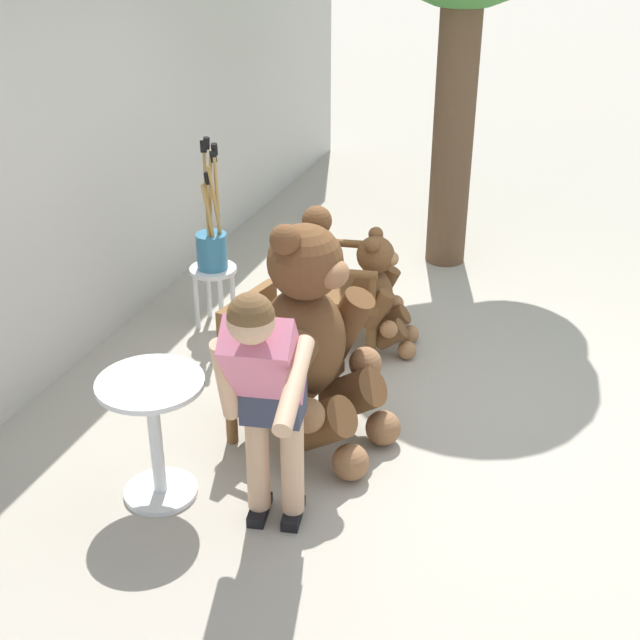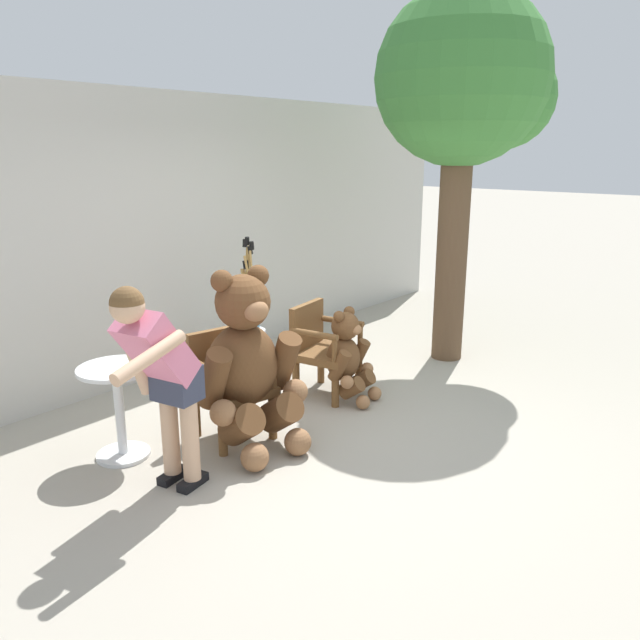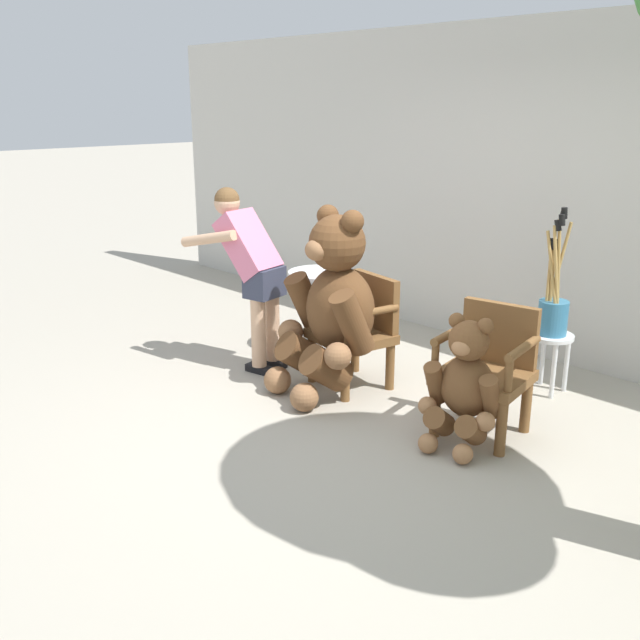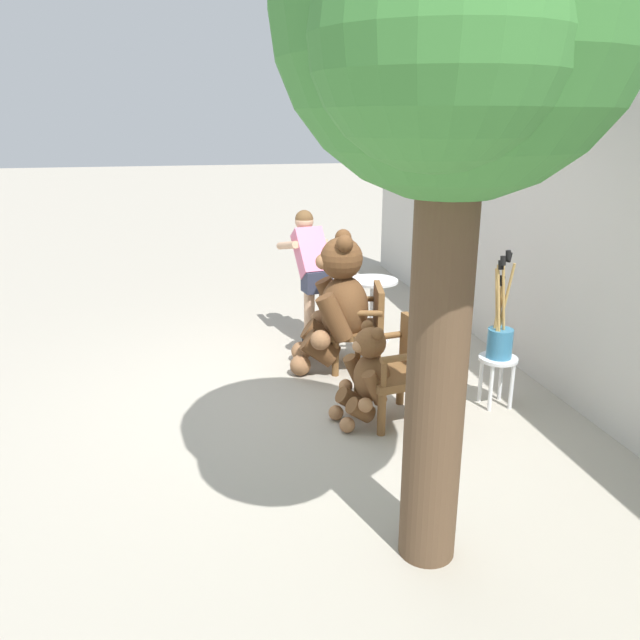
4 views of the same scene
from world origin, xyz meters
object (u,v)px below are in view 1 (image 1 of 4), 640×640
Objects in this scene: wooden_chair_left at (273,364)px; brush_bucket at (212,240)px; person_visitor at (266,386)px; teddy_bear_small at (378,293)px; wooden_chair_right at (338,283)px; teddy_bear_large at (312,339)px; round_side_table at (154,425)px; white_stool at (214,281)px.

brush_bucket is at bearing 39.64° from wooden_chair_left.
person_visitor is at bearing -147.59° from brush_bucket.
wooden_chair_left is 0.90× the size of brush_bucket.
teddy_bear_small is at bearing -13.55° from wooden_chair_left.
wooden_chair_right is 1.25m from teddy_bear_large.
teddy_bear_small is (1.22, -0.03, -0.27)m from teddy_bear_large.
teddy_bear_small is at bearing -86.77° from brush_bucket.
brush_bucket is at bearing 93.14° from wooden_chair_right.
wooden_chair_left is at bearing -24.34° from round_side_table.
brush_bucket is at bearing 16.93° from round_side_table.
round_side_table is at bearing 81.86° from person_visitor.
wooden_chair_right is at bearing -10.20° from round_side_table.
wooden_chair_left is at bearing 21.16° from person_visitor.
round_side_table is at bearing -163.07° from brush_bucket.
teddy_bear_large is (-1.20, -0.26, 0.23)m from wooden_chair_right.
brush_bucket is (-0.05, 0.93, 0.21)m from wooden_chair_right.
teddy_bear_small reaches higher than round_side_table.
wooden_chair_right is 0.90× the size of brush_bucket.
brush_bucket reaches higher than teddy_bear_small.
white_stool is at bearing 45.95° from teddy_bear_large.
teddy_bear_small is 0.59× the size of person_visitor.
wooden_chair_right is 2.12m from person_visitor.
wooden_chair_right is 0.58× the size of person_visitor.
round_side_table is at bearing -162.94° from white_stool.
round_side_table is (-1.97, 0.64, 0.02)m from teddy_bear_small.
white_stool is 0.32m from brush_bucket.
wooden_chair_right is 0.61× the size of teddy_bear_large.
teddy_bear_small is at bearing 1.44° from person_visitor.
person_visitor is at bearing -98.14° from round_side_table.
wooden_chair_right is at bearing 93.50° from teddy_bear_small.
white_stool is at bearing 93.05° from wooden_chair_right.
wooden_chair_right reaches higher than white_stool.
wooden_chair_right is 0.99× the size of teddy_bear_small.
brush_bucket reaches higher than round_side_table.
person_visitor is at bearing -174.36° from teddy_bear_large.
person_visitor is 2.06× the size of round_side_table.
wooden_chair_left is at bearing -179.98° from wooden_chair_right.
teddy_bear_large is 1.69m from white_stool.
brush_bucket is (2.00, 1.27, -0.22)m from person_visitor.
teddy_bear_small is 1.22m from white_stool.
person_visitor reaches higher than round_side_table.
teddy_bear_large is at bearing -134.13° from brush_bucket.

